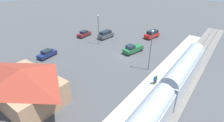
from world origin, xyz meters
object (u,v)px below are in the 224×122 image
(suv_charcoal, at_px, (106,34))
(pickup_green, at_px, (133,49))
(light_pole_near_platform, at_px, (151,46))
(sedan_navy, at_px, (47,54))
(station_building, at_px, (24,84))
(suv_red, at_px, (152,34))
(pedestrian_waiting_far, at_px, (156,79))
(sedan_maroon, at_px, (84,34))
(light_pole_lot_center, at_px, (98,26))
(pedestrian_on_platform, at_px, (154,80))

(suv_charcoal, xyz_separation_m, pickup_green, (-11.43, 3.83, -0.12))
(pickup_green, distance_m, light_pole_near_platform, 9.41)
(sedan_navy, bearing_deg, station_building, 133.47)
(suv_charcoal, bearing_deg, suv_red, -142.52)
(sedan_navy, bearing_deg, pedestrian_waiting_far, -168.98)
(suv_charcoal, distance_m, sedan_maroon, 6.74)
(suv_red, distance_m, light_pole_near_platform, 19.18)
(sedan_navy, relative_size, pickup_green, 0.82)
(sedan_navy, distance_m, light_pole_lot_center, 14.46)
(station_building, relative_size, sedan_navy, 2.69)
(light_pole_near_platform, relative_size, light_pole_lot_center, 1.05)
(station_building, bearing_deg, pickup_green, -100.44)
(pedestrian_waiting_far, relative_size, light_pole_near_platform, 0.21)
(station_building, relative_size, light_pole_lot_center, 1.58)
(suv_red, height_order, light_pole_lot_center, light_pole_lot_center)
(sedan_maroon, bearing_deg, station_building, 116.92)
(sedan_maroon, bearing_deg, suv_red, -146.90)
(pedestrian_on_platform, bearing_deg, sedan_maroon, -21.22)
(sedan_maroon, relative_size, sedan_navy, 0.98)
(station_building, bearing_deg, sedan_navy, -46.53)
(suv_charcoal, xyz_separation_m, light_pole_near_platform, (-18.09, 9.00, 4.04))
(station_building, relative_size, suv_charcoal, 2.48)
(pedestrian_waiting_far, xyz_separation_m, light_pole_near_platform, (3.31, -3.96, 3.91))
(pedestrian_on_platform, height_order, sedan_maroon, pedestrian_on_platform)
(pedestrian_waiting_far, bearing_deg, sedan_maroon, -20.32)
(station_building, distance_m, suv_red, 36.95)
(sedan_navy, xyz_separation_m, pickup_green, (-14.65, -13.93, 0.15))
(suv_charcoal, height_order, sedan_maroon, suv_charcoal)
(light_pole_near_platform, bearing_deg, sedan_navy, 22.34)
(station_building, relative_size, suv_red, 2.42)
(pedestrian_waiting_far, height_order, suv_red, suv_red)
(pedestrian_waiting_far, relative_size, suv_red, 0.33)
(pickup_green, bearing_deg, pedestrian_on_platform, 135.78)
(suv_charcoal, xyz_separation_m, suv_red, (-10.80, -8.28, 0.00))
(light_pole_lot_center, bearing_deg, sedan_navy, 70.97)
(suv_charcoal, xyz_separation_m, sedan_navy, (3.22, 17.76, -0.27))
(sedan_maroon, distance_m, light_pole_near_platform, 25.39)
(sedan_navy, relative_size, light_pole_lot_center, 0.59)
(pedestrian_on_platform, height_order, pedestrian_waiting_far, same)
(station_building, distance_m, sedan_navy, 14.83)
(station_building, distance_m, pickup_green, 25.08)
(sedan_navy, bearing_deg, light_pole_lot_center, -109.03)
(pedestrian_waiting_far, distance_m, sedan_maroon, 29.37)
(pedestrian_waiting_far, bearing_deg, light_pole_near_platform, -50.14)
(suv_red, bearing_deg, pickup_green, 92.97)
(light_pole_lot_center, bearing_deg, station_building, 103.24)
(light_pole_near_platform, bearing_deg, suv_charcoal, -26.44)
(sedan_navy, bearing_deg, light_pole_near_platform, -157.66)
(suv_charcoal, bearing_deg, station_building, 103.63)
(pedestrian_on_platform, xyz_separation_m, pedestrian_waiting_far, (-0.13, -0.45, 0.00))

